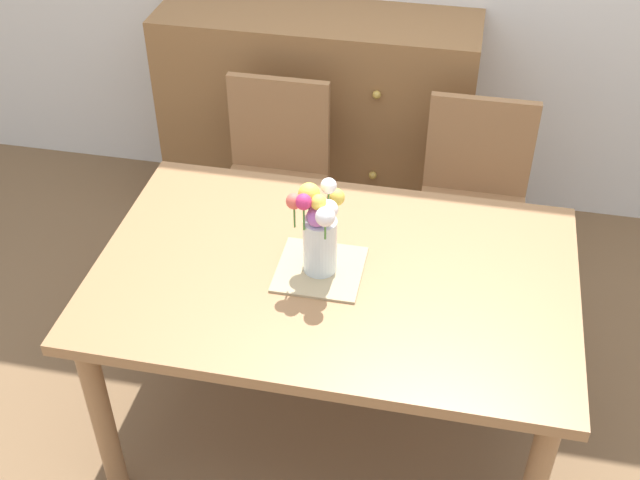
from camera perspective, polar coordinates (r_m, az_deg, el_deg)
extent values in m
plane|color=brown|center=(3.05, 0.87, -12.92)|extent=(12.00, 12.00, 0.00)
cube|color=#9E7047|center=(2.52, 1.03, -2.51)|extent=(1.49, 0.97, 0.04)
cylinder|color=#9E7047|center=(2.69, -15.14, -12.13)|extent=(0.07, 0.07, 0.71)
cylinder|color=#9E7047|center=(3.21, -9.44, -1.32)|extent=(0.07, 0.07, 0.71)
cylinder|color=#9E7047|center=(3.06, 14.77, -4.51)|extent=(0.07, 0.07, 0.71)
cube|color=#9E7047|center=(3.33, -3.57, 3.13)|extent=(0.42, 0.42, 0.04)
cylinder|color=#9E7047|center=(3.30, -1.16, -2.37)|extent=(0.04, 0.04, 0.44)
cylinder|color=#9E7047|center=(3.38, -7.12, -1.55)|extent=(0.04, 0.04, 0.44)
cylinder|color=#9E7047|center=(3.58, 0.09, 1.33)|extent=(0.04, 0.04, 0.44)
cylinder|color=#9E7047|center=(3.65, -5.45, 2.01)|extent=(0.04, 0.04, 0.44)
cube|color=#9E7047|center=(3.36, -2.90, 8.17)|extent=(0.42, 0.04, 0.42)
cube|color=#9E7047|center=(3.24, 10.60, 1.40)|extent=(0.42, 0.42, 0.04)
cylinder|color=#9E7047|center=(3.26, 13.08, -4.21)|extent=(0.04, 0.04, 0.44)
cylinder|color=#9E7047|center=(3.26, 6.78, -3.42)|extent=(0.04, 0.04, 0.44)
cylinder|color=#9E7047|center=(3.54, 13.21, -0.32)|extent=(0.04, 0.04, 0.44)
cylinder|color=#9E7047|center=(3.53, 7.42, 0.41)|extent=(0.04, 0.04, 0.44)
cube|color=#9E7047|center=(3.28, 11.25, 6.56)|extent=(0.42, 0.04, 0.42)
cube|color=olive|center=(3.77, -0.19, 8.58)|extent=(1.40, 0.44, 1.00)
sphere|color=#B7933D|center=(3.51, -5.90, 11.12)|extent=(0.04, 0.04, 0.04)
sphere|color=#B7933D|center=(3.39, 4.03, 10.21)|extent=(0.04, 0.04, 0.04)
sphere|color=#B7933D|center=(3.71, -5.50, 5.62)|extent=(0.04, 0.04, 0.04)
sphere|color=#B7933D|center=(3.60, 3.75, 4.59)|extent=(0.04, 0.04, 0.04)
cube|color=tan|center=(2.50, 0.00, -2.08)|extent=(0.26, 0.26, 0.01)
cylinder|color=silver|center=(2.44, 0.00, -0.36)|extent=(0.10, 0.10, 0.18)
sphere|color=#EFD14C|center=(2.43, 1.13, 3.05)|extent=(0.05, 0.05, 0.05)
cylinder|color=#478438|center=(2.44, 1.12, 2.67)|extent=(0.01, 0.01, 0.04)
sphere|color=#EFD14C|center=(2.33, -0.78, 3.31)|extent=(0.06, 0.06, 0.06)
cylinder|color=#478438|center=(2.36, -0.77, 2.27)|extent=(0.01, 0.01, 0.11)
sphere|color=white|center=(2.36, 0.61, 3.85)|extent=(0.05, 0.05, 0.05)
cylinder|color=#478438|center=(2.39, 0.60, 2.81)|extent=(0.01, 0.01, 0.11)
sphere|color=white|center=(2.33, 0.58, 2.18)|extent=(0.06, 0.06, 0.06)
cylinder|color=#478438|center=(2.35, 0.57, 1.50)|extent=(0.01, 0.01, 0.07)
sphere|color=#D12D66|center=(2.31, -1.17, 2.72)|extent=(0.05, 0.05, 0.05)
cylinder|color=#478438|center=(2.34, -1.16, 1.71)|extent=(0.01, 0.01, 0.10)
sphere|color=#EFD14C|center=(2.31, -0.10, 2.69)|extent=(0.05, 0.05, 0.05)
cylinder|color=#478438|center=(2.34, -0.10, 1.73)|extent=(0.01, 0.01, 0.10)
sphere|color=#B266C6|center=(2.35, -0.22, 1.67)|extent=(0.06, 0.06, 0.06)
cylinder|color=#478438|center=(2.36, -0.22, 1.27)|extent=(0.01, 0.01, 0.04)
sphere|color=#D12D66|center=(2.40, -0.77, 2.98)|extent=(0.07, 0.07, 0.07)
cylinder|color=#478438|center=(2.42, -0.76, 2.46)|extent=(0.01, 0.01, 0.05)
sphere|color=#E55B4C|center=(2.32, -1.85, 2.76)|extent=(0.05, 0.05, 0.05)
cylinder|color=#478438|center=(2.35, -1.83, 1.83)|extent=(0.01, 0.01, 0.09)
sphere|color=white|center=(2.28, 0.38, 1.66)|extent=(0.06, 0.06, 0.06)
cylinder|color=#478438|center=(2.31, 0.37, 0.86)|extent=(0.01, 0.01, 0.08)
ellipsoid|color=#478438|center=(2.44, -0.41, 2.72)|extent=(0.05, 0.07, 0.03)
ellipsoid|color=#478438|center=(2.42, 0.81, 2.06)|extent=(0.05, 0.07, 0.03)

